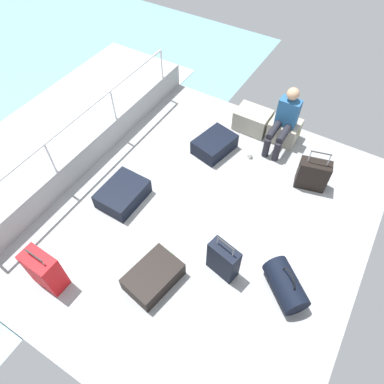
{
  "coord_description": "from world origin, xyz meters",
  "views": [
    {
      "loc": [
        1.3,
        -2.59,
        4.3
      ],
      "look_at": [
        -0.35,
        0.14,
        0.25
      ],
      "focal_mm": 32.82,
      "sensor_mm": 36.0,
      "label": 1
    }
  ],
  "objects_px": {
    "suitcase_0": "(153,277)",
    "suitcase_4": "(214,144)",
    "passenger_seated": "(284,119)",
    "suitcase_1": "(313,175)",
    "suitcase_5": "(123,194)",
    "paper_cup": "(249,155)",
    "suitcase_3": "(45,270)",
    "suitcase_2": "(223,260)",
    "cargo_crate_1": "(284,130)",
    "cargo_crate_0": "(252,120)",
    "duffel_bag": "(286,285)"
  },
  "relations": [
    {
      "from": "duffel_bag",
      "to": "paper_cup",
      "type": "relative_size",
      "value": 7.03
    },
    {
      "from": "suitcase_4",
      "to": "suitcase_3",
      "type": "bearing_deg",
      "value": -101.49
    },
    {
      "from": "cargo_crate_1",
      "to": "suitcase_5",
      "type": "xyz_separation_m",
      "value": [
        -1.56,
        -2.53,
        -0.06
      ]
    },
    {
      "from": "passenger_seated",
      "to": "suitcase_0",
      "type": "xyz_separation_m",
      "value": [
        -0.4,
        -3.21,
        -0.43
      ]
    },
    {
      "from": "paper_cup",
      "to": "suitcase_4",
      "type": "bearing_deg",
      "value": -164.81
    },
    {
      "from": "duffel_bag",
      "to": "suitcase_5",
      "type": "bearing_deg",
      "value": 177.5
    },
    {
      "from": "cargo_crate_1",
      "to": "suitcase_3",
      "type": "bearing_deg",
      "value": -110.65
    },
    {
      "from": "suitcase_3",
      "to": "duffel_bag",
      "type": "height_order",
      "value": "suitcase_3"
    },
    {
      "from": "cargo_crate_0",
      "to": "suitcase_1",
      "type": "bearing_deg",
      "value": -29.33
    },
    {
      "from": "suitcase_0",
      "to": "suitcase_4",
      "type": "height_order",
      "value": "suitcase_4"
    },
    {
      "from": "suitcase_3",
      "to": "suitcase_0",
      "type": "bearing_deg",
      "value": 31.03
    },
    {
      "from": "suitcase_5",
      "to": "paper_cup",
      "type": "xyz_separation_m",
      "value": [
        1.27,
        1.81,
        -0.08
      ]
    },
    {
      "from": "suitcase_4",
      "to": "suitcase_5",
      "type": "height_order",
      "value": "suitcase_4"
    },
    {
      "from": "suitcase_3",
      "to": "suitcase_5",
      "type": "xyz_separation_m",
      "value": [
        -0.03,
        1.54,
        -0.18
      ]
    },
    {
      "from": "cargo_crate_1",
      "to": "suitcase_0",
      "type": "distance_m",
      "value": 3.41
    },
    {
      "from": "cargo_crate_1",
      "to": "suitcase_0",
      "type": "xyz_separation_m",
      "value": [
        -0.4,
        -3.39,
        -0.06
      ]
    },
    {
      "from": "cargo_crate_0",
      "to": "passenger_seated",
      "type": "relative_size",
      "value": 0.59
    },
    {
      "from": "cargo_crate_0",
      "to": "suitcase_0",
      "type": "distance_m",
      "value": 3.36
    },
    {
      "from": "suitcase_2",
      "to": "cargo_crate_1",
      "type": "bearing_deg",
      "value": 95.8
    },
    {
      "from": "suitcase_0",
      "to": "suitcase_5",
      "type": "height_order",
      "value": "suitcase_5"
    },
    {
      "from": "cargo_crate_0",
      "to": "paper_cup",
      "type": "bearing_deg",
      "value": -67.37
    },
    {
      "from": "suitcase_4",
      "to": "cargo_crate_0",
      "type": "bearing_deg",
      "value": 70.41
    },
    {
      "from": "suitcase_4",
      "to": "suitcase_1",
      "type": "bearing_deg",
      "value": 3.01
    },
    {
      "from": "duffel_bag",
      "to": "paper_cup",
      "type": "xyz_separation_m",
      "value": [
        -1.39,
        1.92,
        -0.12
      ]
    },
    {
      "from": "suitcase_1",
      "to": "duffel_bag",
      "type": "distance_m",
      "value": 1.88
    },
    {
      "from": "cargo_crate_1",
      "to": "passenger_seated",
      "type": "distance_m",
      "value": 0.41
    },
    {
      "from": "cargo_crate_1",
      "to": "suitcase_0",
      "type": "relative_size",
      "value": 0.68
    },
    {
      "from": "suitcase_2",
      "to": "paper_cup",
      "type": "height_order",
      "value": "suitcase_2"
    },
    {
      "from": "suitcase_1",
      "to": "suitcase_2",
      "type": "relative_size",
      "value": 1.05
    },
    {
      "from": "cargo_crate_1",
      "to": "suitcase_3",
      "type": "xyz_separation_m",
      "value": [
        -1.54,
        -4.08,
        0.12
      ]
    },
    {
      "from": "suitcase_1",
      "to": "suitcase_5",
      "type": "distance_m",
      "value": 2.91
    },
    {
      "from": "suitcase_3",
      "to": "suitcase_5",
      "type": "distance_m",
      "value": 1.55
    },
    {
      "from": "cargo_crate_0",
      "to": "suitcase_1",
      "type": "xyz_separation_m",
      "value": [
        1.36,
        -0.76,
        0.07
      ]
    },
    {
      "from": "passenger_seated",
      "to": "suitcase_5",
      "type": "distance_m",
      "value": 2.86
    },
    {
      "from": "cargo_crate_0",
      "to": "suitcase_0",
      "type": "height_order",
      "value": "cargo_crate_0"
    },
    {
      "from": "passenger_seated",
      "to": "suitcase_3",
      "type": "xyz_separation_m",
      "value": [
        -1.54,
        -3.9,
        -0.25
      ]
    },
    {
      "from": "suitcase_2",
      "to": "suitcase_0",
      "type": "bearing_deg",
      "value": -138.86
    },
    {
      "from": "paper_cup",
      "to": "cargo_crate_1",
      "type": "bearing_deg",
      "value": 67.74
    },
    {
      "from": "cargo_crate_0",
      "to": "suitcase_5",
      "type": "xyz_separation_m",
      "value": [
        -0.98,
        -2.5,
        -0.06
      ]
    },
    {
      "from": "cargo_crate_1",
      "to": "paper_cup",
      "type": "bearing_deg",
      "value": -112.26
    },
    {
      "from": "cargo_crate_0",
      "to": "duffel_bag",
      "type": "bearing_deg",
      "value": -57.35
    },
    {
      "from": "cargo_crate_0",
      "to": "suitcase_2",
      "type": "xyz_separation_m",
      "value": [
        0.87,
        -2.76,
        0.09
      ]
    },
    {
      "from": "suitcase_2",
      "to": "suitcase_5",
      "type": "xyz_separation_m",
      "value": [
        -1.85,
        0.26,
        -0.15
      ]
    },
    {
      "from": "suitcase_0",
      "to": "suitcase_2",
      "type": "xyz_separation_m",
      "value": [
        0.68,
        0.59,
        0.15
      ]
    },
    {
      "from": "cargo_crate_1",
      "to": "suitcase_1",
      "type": "distance_m",
      "value": 1.11
    },
    {
      "from": "suitcase_4",
      "to": "duffel_bag",
      "type": "xyz_separation_m",
      "value": [
        1.98,
        -1.76,
        0.04
      ]
    },
    {
      "from": "cargo_crate_1",
      "to": "suitcase_5",
      "type": "distance_m",
      "value": 2.98
    },
    {
      "from": "suitcase_1",
      "to": "suitcase_4",
      "type": "distance_m",
      "value": 1.67
    },
    {
      "from": "passenger_seated",
      "to": "suitcase_1",
      "type": "relative_size",
      "value": 1.46
    },
    {
      "from": "suitcase_2",
      "to": "suitcase_4",
      "type": "distance_m",
      "value": 2.24
    }
  ]
}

